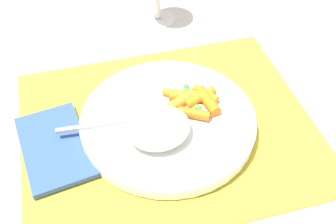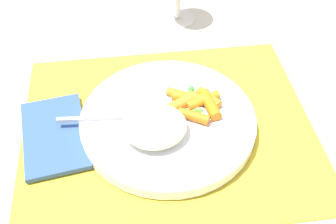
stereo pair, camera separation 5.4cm
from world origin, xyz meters
name	(u,v)px [view 1 (the left image)]	position (x,y,z in m)	size (l,w,h in m)	color
ground_plane	(168,128)	(0.00, 0.00, 0.00)	(2.40, 2.40, 0.00)	beige
placemat	(168,127)	(0.00, 0.00, 0.00)	(0.43, 0.35, 0.01)	gold
plate	(168,121)	(0.00, 0.00, 0.02)	(0.26, 0.26, 0.02)	white
rice_mound	(158,127)	(-0.02, -0.03, 0.04)	(0.09, 0.08, 0.03)	beige
carrot_portion	(193,100)	(0.04, 0.02, 0.03)	(0.08, 0.08, 0.02)	orange
pea_scatter	(193,103)	(0.04, 0.01, 0.03)	(0.08, 0.08, 0.01)	green
fork	(146,118)	(-0.03, 0.00, 0.03)	(0.21, 0.03, 0.01)	#BDBDBD
napkin	(55,147)	(-0.17, 0.00, 0.01)	(0.09, 0.15, 0.01)	#33518C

